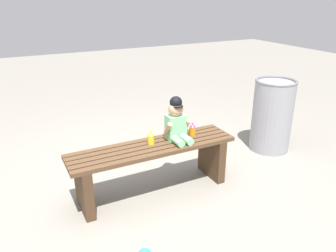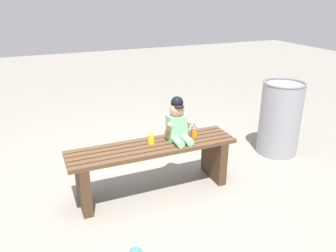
{
  "view_description": "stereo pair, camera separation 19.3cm",
  "coord_description": "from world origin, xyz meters",
  "px_view_note": "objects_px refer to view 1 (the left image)",
  "views": [
    {
      "loc": [
        -1.08,
        -2.41,
        1.72
      ],
      "look_at": [
        0.12,
        -0.05,
        0.65
      ],
      "focal_mm": 35.54,
      "sensor_mm": 36.0,
      "label": 1
    },
    {
      "loc": [
        -0.91,
        -2.5,
        1.72
      ],
      "look_at": [
        0.12,
        -0.05,
        0.65
      ],
      "focal_mm": 35.54,
      "sensor_mm": 36.0,
      "label": 2
    }
  ],
  "objects_px": {
    "child_figure": "(177,121)",
    "sippy_cup_left": "(151,138)",
    "trash_bin": "(272,115)",
    "sippy_cup_right": "(192,129)",
    "park_bench": "(153,161)"
  },
  "relations": [
    {
      "from": "child_figure",
      "to": "sippy_cup_left",
      "type": "relative_size",
      "value": 3.26
    },
    {
      "from": "child_figure",
      "to": "trash_bin",
      "type": "bearing_deg",
      "value": 8.0
    },
    {
      "from": "sippy_cup_left",
      "to": "sippy_cup_right",
      "type": "relative_size",
      "value": 1.0
    },
    {
      "from": "child_figure",
      "to": "sippy_cup_left",
      "type": "xyz_separation_m",
      "value": [
        -0.25,
        0.02,
        -0.12
      ]
    },
    {
      "from": "park_bench",
      "to": "sippy_cup_right",
      "type": "relative_size",
      "value": 12.15
    },
    {
      "from": "sippy_cup_left",
      "to": "trash_bin",
      "type": "distance_m",
      "value": 1.6
    },
    {
      "from": "child_figure",
      "to": "sippy_cup_left",
      "type": "bearing_deg",
      "value": 175.76
    },
    {
      "from": "park_bench",
      "to": "trash_bin",
      "type": "xyz_separation_m",
      "value": [
        1.59,
        0.21,
        0.11
      ]
    },
    {
      "from": "park_bench",
      "to": "sippy_cup_left",
      "type": "height_order",
      "value": "sippy_cup_left"
    },
    {
      "from": "child_figure",
      "to": "trash_bin",
      "type": "xyz_separation_m",
      "value": [
        1.34,
        0.19,
        -0.23
      ]
    },
    {
      "from": "sippy_cup_left",
      "to": "trash_bin",
      "type": "bearing_deg",
      "value": 6.12
    },
    {
      "from": "park_bench",
      "to": "sippy_cup_left",
      "type": "xyz_separation_m",
      "value": [
        0.0,
        0.04,
        0.22
      ]
    },
    {
      "from": "child_figure",
      "to": "trash_bin",
      "type": "height_order",
      "value": "child_figure"
    },
    {
      "from": "park_bench",
      "to": "sippy_cup_left",
      "type": "bearing_deg",
      "value": 86.1
    },
    {
      "from": "trash_bin",
      "to": "sippy_cup_left",
      "type": "bearing_deg",
      "value": -173.88
    }
  ]
}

